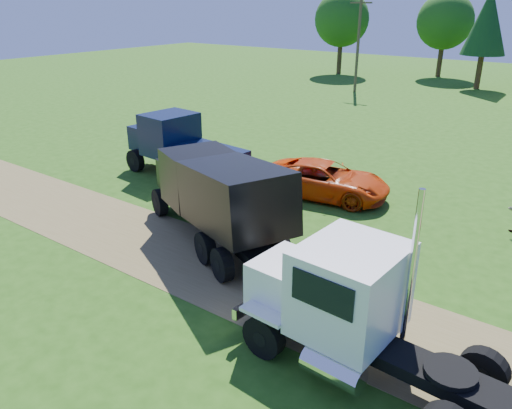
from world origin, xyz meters
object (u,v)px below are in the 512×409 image
Objects in this scene: white_semi_tractor at (351,308)px; black_dump_truck at (217,192)px; spectator_a at (305,275)px; navy_truck at (179,145)px; orange_pickup at (325,180)px.

black_dump_truck is (-7.03, 3.33, 0.34)m from white_semi_tractor.
spectator_a is (-2.34, 1.80, -0.75)m from white_semi_tractor.
white_semi_tractor reaches higher than navy_truck.
orange_pickup is at bearing 125.38° from white_semi_tractor.
navy_truck is at bearing 108.79° from spectator_a.
navy_truck is 1.26× the size of orange_pickup.
black_dump_truck reaches higher than spectator_a.
navy_truck is at bearing 153.03° from white_semi_tractor.
black_dump_truck is 1.12× the size of navy_truck.
orange_pickup is at bearing 19.56° from navy_truck.
white_semi_tractor reaches higher than black_dump_truck.
spectator_a is at bearing -23.04° from navy_truck.
navy_truck is 12.83m from spectator_a.
black_dump_truck reaches higher than orange_pickup.
black_dump_truck is at bearing 158.13° from white_semi_tractor.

